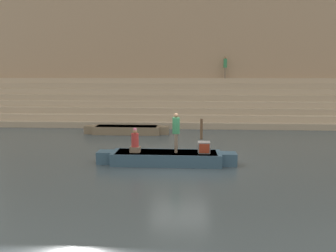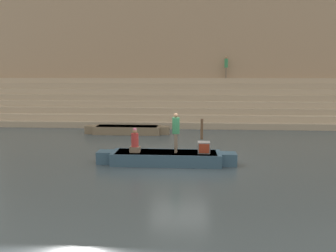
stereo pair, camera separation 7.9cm
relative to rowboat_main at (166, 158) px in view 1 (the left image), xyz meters
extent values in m
plane|color=#3D4C56|center=(0.56, 0.39, -0.27)|extent=(120.00, 120.00, 0.00)
cube|color=tan|center=(0.56, 11.61, -0.06)|extent=(36.00, 5.85, 0.42)
cube|color=#B2A28D|center=(0.56, 11.97, 0.36)|extent=(36.00, 5.12, 0.42)
cube|color=tan|center=(0.56, 12.34, 0.78)|extent=(36.00, 4.39, 0.42)
cube|color=#B2A28D|center=(0.56, 12.71, 1.20)|extent=(36.00, 3.66, 0.42)
cube|color=tan|center=(0.56, 13.07, 1.62)|extent=(36.00, 2.93, 0.42)
cube|color=#B2A28D|center=(0.56, 13.44, 2.04)|extent=(36.00, 2.20, 0.42)
cube|color=tan|center=(0.56, 13.80, 2.46)|extent=(36.00, 1.46, 0.42)
cube|color=#B2A28D|center=(0.56, 14.17, 2.88)|extent=(36.00, 0.73, 0.42)
cube|color=tan|center=(0.56, 15.14, 4.72)|extent=(34.20, 1.20, 9.97)
cube|color=brown|center=(0.56, 14.52, 0.03)|extent=(34.20, 0.12, 0.60)
cube|color=#33516B|center=(0.00, 0.00, -0.02)|extent=(4.50, 1.20, 0.51)
cube|color=tan|center=(0.00, 0.00, 0.21)|extent=(4.14, 1.10, 0.05)
cube|color=#33516B|center=(2.57, 0.00, -0.02)|extent=(0.63, 0.66, 0.51)
cube|color=#33516B|center=(-2.57, 0.00, -0.02)|extent=(0.63, 0.66, 0.51)
cylinder|color=olive|center=(-0.67, 0.70, 0.14)|extent=(2.73, 0.04, 0.04)
cylinder|color=#756656|center=(0.40, 0.09, 0.63)|extent=(0.13, 0.13, 0.79)
cylinder|color=#756656|center=(0.40, -0.08, 0.63)|extent=(0.13, 0.13, 0.79)
cylinder|color=#338456|center=(0.40, 0.00, 1.35)|extent=(0.30, 0.30, 0.66)
sphere|color=#9E7556|center=(0.40, 0.00, 1.77)|extent=(0.19, 0.19, 0.19)
cube|color=#756656|center=(-1.28, -0.09, 0.35)|extent=(0.42, 0.33, 0.23)
cylinder|color=#B23333|center=(-1.28, -0.09, 0.75)|extent=(0.30, 0.30, 0.56)
sphere|color=#9E7556|center=(-1.28, -0.09, 1.12)|extent=(0.19, 0.19, 0.19)
sphere|color=pink|center=(-1.28, -0.09, 1.18)|extent=(0.16, 0.16, 0.16)
cube|color=slate|center=(1.55, -0.05, 0.47)|extent=(0.49, 0.44, 0.46)
cube|color=#99331E|center=(1.55, -0.27, 0.47)|extent=(0.41, 0.02, 0.38)
cube|color=#756651|center=(-2.91, 6.75, -0.02)|extent=(4.11, 1.13, 0.49)
cube|color=#2D2D2D|center=(-2.91, 6.75, 0.20)|extent=(3.79, 1.03, 0.05)
cube|color=#756651|center=(-0.57, 6.75, -0.02)|extent=(0.58, 0.62, 0.49)
cube|color=#756651|center=(-5.26, 6.75, -0.02)|extent=(0.58, 0.62, 0.49)
cylinder|color=brown|center=(1.67, 5.34, 0.32)|extent=(0.15, 0.15, 1.18)
cylinder|color=#756656|center=(3.91, 14.25, 3.51)|extent=(0.12, 0.12, 0.85)
cylinder|color=#756656|center=(3.91, 14.09, 3.51)|extent=(0.12, 0.12, 0.85)
cylinder|color=#338456|center=(3.91, 14.17, 4.29)|extent=(0.29, 0.29, 0.71)
sphere|color=#9E7556|center=(3.91, 14.17, 4.75)|extent=(0.20, 0.20, 0.20)
camera|label=1|loc=(0.86, -13.18, 3.44)|focal=35.00mm
camera|label=2|loc=(0.94, -13.17, 3.44)|focal=35.00mm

